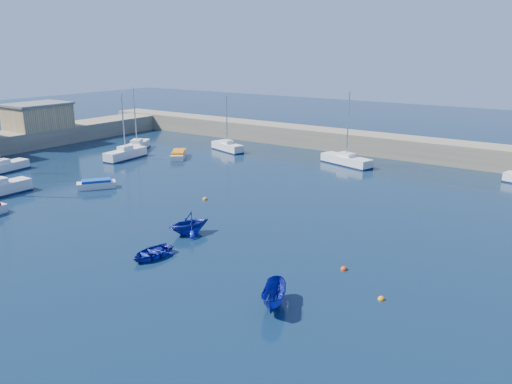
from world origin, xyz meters
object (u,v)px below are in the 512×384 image
Objects in this scene: sailboat_2 at (1,167)px; sailboat_6 at (346,160)px; brick_shed_a at (38,117)px; sailboat_5 at (227,147)px; motorboat_2 at (179,154)px; dinghy_right at (274,296)px; dinghy_center at (152,253)px; dinghy_left at (189,223)px; sailboat_4 at (137,146)px; motorboat_1 at (96,184)px; sailboat_3 at (126,154)px.

sailboat_2 is 0.94× the size of sailboat_6.
sailboat_5 reaches higher than brick_shed_a.
motorboat_2 is 1.38× the size of dinghy_right.
dinghy_center is at bearing -20.03° from sailboat_2.
sailboat_6 reaches higher than dinghy_left.
sailboat_6 is at bearing -13.20° from sailboat_4.
dinghy_left is (17.23, -26.95, 0.26)m from sailboat_5.
sailboat_2 is 40.48m from sailboat_6.
sailboat_5 is 2.29× the size of dinghy_left.
brick_shed_a is 2.49× the size of dinghy_center.
dinghy_right is at bearing -120.98° from sailboat_5.
sailboat_6 reaches higher than sailboat_4.
dinghy_left reaches higher than dinghy_center.
sailboat_2 is 32.73m from dinghy_center.
sailboat_6 is 2.32× the size of motorboat_1.
sailboat_3 is 2.17× the size of motorboat_1.
sailboat_6 is (42.53, 13.65, -3.51)m from brick_shed_a.
sailboat_4 reaches higher than dinghy_center.
motorboat_1 is at bearing -22.08° from brick_shed_a.
brick_shed_a is at bearing 168.99° from sailboat_4.
motorboat_2 is (-19.68, -8.66, -0.16)m from sailboat_6.
sailboat_3 is at bearing 164.07° from sailboat_5.
motorboat_2 is 27.99m from dinghy_left.
sailboat_5 is 1.66× the size of motorboat_2.
dinghy_center is (28.70, -24.86, -0.28)m from sailboat_4.
brick_shed_a is at bearing 155.45° from motorboat_2.
sailboat_3 is 1.82× the size of motorboat_2.
motorboat_2 is at bearing 137.67° from motorboat_1.
sailboat_2 is 28.14m from sailboat_5.
sailboat_5 is at bearing 25.49° from brick_shed_a.
sailboat_2 reaches higher than brick_shed_a.
sailboat_6 reaches higher than sailboat_5.
sailboat_6 reaches higher than sailboat_3.
dinghy_left is at bearing 21.28° from motorboat_1.
dinghy_center is at bearing 8.25° from motorboat_1.
brick_shed_a is 0.93× the size of sailboat_4.
sailboat_4 is at bearing 141.04° from sailboat_5.
sailboat_5 is 1.98× the size of motorboat_1.
brick_shed_a is 44.80m from sailboat_6.
sailboat_3 reaches higher than motorboat_2.
sailboat_3 reaches higher than dinghy_center.
brick_shed_a is 18.05m from sailboat_3.
sailboat_2 reaches higher than motorboat_1.
sailboat_3 is 2.52× the size of dinghy_left.
dinghy_right is at bearing -76.18° from motorboat_2.
sailboat_2 is 0.96× the size of sailboat_4.
sailboat_5 reaches higher than motorboat_1.
sailboat_5 is 2.29× the size of dinghy_right.
motorboat_1 is (14.50, 1.88, -0.15)m from sailboat_2.
motorboat_1 is at bearing -171.50° from dinghy_left.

